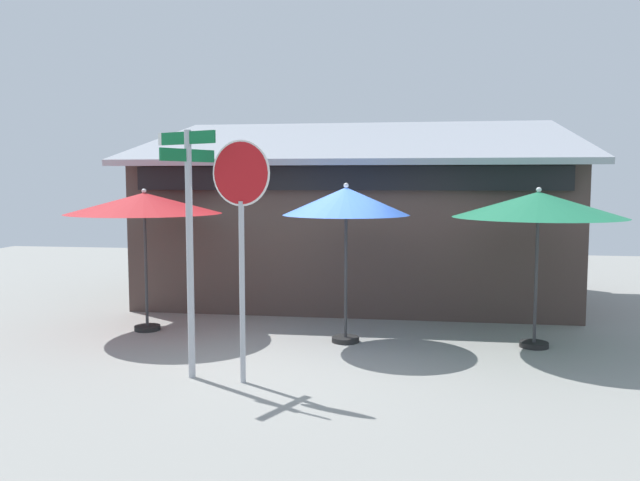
{
  "coord_description": "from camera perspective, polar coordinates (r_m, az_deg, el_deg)",
  "views": [
    {
      "loc": [
        1.65,
        -9.11,
        2.58
      ],
      "look_at": [
        0.11,
        1.2,
        1.6
      ],
      "focal_mm": 36.05,
      "sensor_mm": 36.0,
      "label": 1
    }
  ],
  "objects": [
    {
      "name": "ground_plane",
      "position": [
        9.63,
        -1.76,
        -10.48
      ],
      "size": [
        28.0,
        28.0,
        0.1
      ],
      "primitive_type": "cube",
      "color": "gray"
    },
    {
      "name": "cafe_building",
      "position": [
        14.18,
        3.32,
        1.31
      ],
      "size": [
        9.07,
        5.27,
        4.05
      ],
      "color": "#473833",
      "rests_on": "ground"
    },
    {
      "name": "street_sign_post",
      "position": [
        8.42,
        -11.54,
        1.15
      ],
      "size": [
        0.91,
        0.85,
        3.22
      ],
      "color": "#A8AAB2",
      "rests_on": "ground"
    },
    {
      "name": "stop_sign",
      "position": [
        8.09,
        -7.0,
        2.44
      ],
      "size": [
        0.8,
        0.24,
        3.08
      ],
      "color": "#A8AAB2",
      "rests_on": "ground"
    },
    {
      "name": "patio_umbrella_crimson_left",
      "position": [
        11.3,
        -15.33,
        3.13
      ],
      "size": [
        2.62,
        2.62,
        2.44
      ],
      "color": "black",
      "rests_on": "ground"
    },
    {
      "name": "patio_umbrella_royal_blue_center",
      "position": [
        10.1,
        2.32,
        3.38
      ],
      "size": [
        2.0,
        2.0,
        2.54
      ],
      "color": "black",
      "rests_on": "ground"
    },
    {
      "name": "patio_umbrella_forest_green_right",
      "position": [
        10.32,
        18.81,
        2.95
      ],
      "size": [
        2.59,
        2.59,
        2.48
      ],
      "color": "black",
      "rests_on": "ground"
    }
  ]
}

